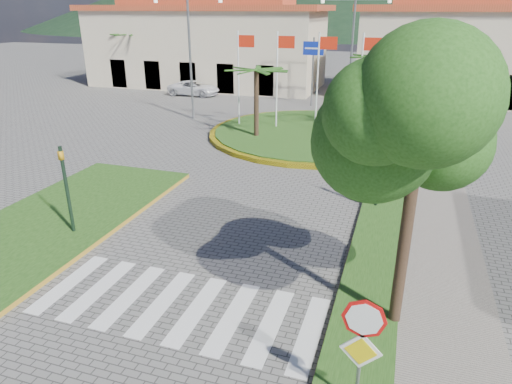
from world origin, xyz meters
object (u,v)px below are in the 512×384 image
(stop_sign, at_px, (362,340))
(deciduous_tree, at_px, (422,119))
(white_van, at_px, (194,88))
(car_dark_b, at_px, (413,103))
(roundabout_island, at_px, (313,133))
(car_dark_a, at_px, (352,92))

(stop_sign, height_order, deciduous_tree, deciduous_tree)
(stop_sign, relative_size, white_van, 0.58)
(deciduous_tree, distance_m, white_van, 33.25)
(stop_sign, xyz_separation_m, car_dark_b, (0.80, 29.26, -1.16))
(white_van, height_order, car_dark_b, white_van)
(roundabout_island, distance_m, deciduous_tree, 18.55)
(roundabout_island, bearing_deg, car_dark_a, 87.12)
(stop_sign, xyz_separation_m, car_dark_a, (-4.23, 33.32, -1.26))
(stop_sign, height_order, white_van, stop_sign)
(white_van, distance_m, car_dark_b, 18.60)
(white_van, xyz_separation_m, car_dark_a, (13.55, 2.94, -0.10))
(stop_sign, height_order, car_dark_b, stop_sign)
(car_dark_a, bearing_deg, car_dark_b, -123.05)
(white_van, relative_size, car_dark_b, 1.19)
(roundabout_island, height_order, deciduous_tree, deciduous_tree)
(deciduous_tree, height_order, white_van, deciduous_tree)
(roundabout_island, height_order, car_dark_a, roundabout_island)
(deciduous_tree, relative_size, white_van, 1.49)
(white_van, bearing_deg, deciduous_tree, -145.11)
(deciduous_tree, relative_size, car_dark_a, 2.18)
(stop_sign, xyz_separation_m, deciduous_tree, (0.60, 3.04, 3.38))
(stop_sign, bearing_deg, roundabout_island, 103.73)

